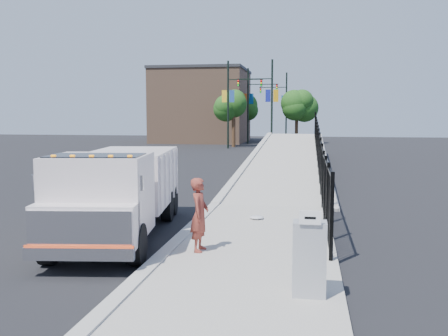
# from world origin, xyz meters

# --- Properties ---
(ground) EXTENTS (120.00, 120.00, 0.00)m
(ground) POSITION_xyz_m (0.00, 0.00, 0.00)
(ground) COLOR black
(ground) RESTS_ON ground
(sidewalk) EXTENTS (3.55, 12.00, 0.12)m
(sidewalk) POSITION_xyz_m (1.93, -2.00, 0.06)
(sidewalk) COLOR #9E998E
(sidewalk) RESTS_ON ground
(curb) EXTENTS (0.30, 12.00, 0.16)m
(curb) POSITION_xyz_m (0.00, -2.00, 0.08)
(curb) COLOR #ADAAA3
(curb) RESTS_ON ground
(ramp) EXTENTS (3.95, 24.06, 3.19)m
(ramp) POSITION_xyz_m (2.12, 16.00, 0.00)
(ramp) COLOR #9E998E
(ramp) RESTS_ON ground
(iron_fence) EXTENTS (0.10, 28.00, 1.80)m
(iron_fence) POSITION_xyz_m (3.55, 12.00, 0.90)
(iron_fence) COLOR black
(iron_fence) RESTS_ON ground
(truck) EXTENTS (3.00, 6.92, 2.29)m
(truck) POSITION_xyz_m (-1.64, -0.44, 1.29)
(truck) COLOR black
(truck) RESTS_ON ground
(worker) EXTENTS (0.41, 0.61, 1.63)m
(worker) POSITION_xyz_m (0.72, -1.73, 0.93)
(worker) COLOR maroon
(worker) RESTS_ON sidewalk
(utility_cabinet) EXTENTS (0.55, 0.40, 1.25)m
(utility_cabinet) POSITION_xyz_m (3.10, -4.10, 0.75)
(utility_cabinet) COLOR gray
(utility_cabinet) RESTS_ON sidewalk
(arrow_sign) EXTENTS (0.35, 0.04, 0.22)m
(arrow_sign) POSITION_xyz_m (3.10, -4.32, 1.48)
(arrow_sign) COLOR white
(arrow_sign) RESTS_ON utility_cabinet
(debris) EXTENTS (0.42, 0.42, 0.10)m
(debris) POSITION_xyz_m (1.62, 1.84, 0.17)
(debris) COLOR silver
(debris) RESTS_ON sidewalk
(light_pole_0) EXTENTS (3.77, 0.22, 8.00)m
(light_pole_0) POSITION_xyz_m (-3.95, 33.27, 4.36)
(light_pole_0) COLOR black
(light_pole_0) RESTS_ON ground
(light_pole_1) EXTENTS (3.78, 0.22, 8.00)m
(light_pole_1) POSITION_xyz_m (-0.51, 32.78, 4.36)
(light_pole_1) COLOR black
(light_pole_1) RESTS_ON ground
(light_pole_2) EXTENTS (3.78, 0.22, 8.00)m
(light_pole_2) POSITION_xyz_m (-3.02, 40.88, 4.36)
(light_pole_2) COLOR black
(light_pole_2) RESTS_ON ground
(light_pole_3) EXTENTS (3.78, 0.22, 8.00)m
(light_pole_3) POSITION_xyz_m (0.16, 46.98, 4.36)
(light_pole_3) COLOR black
(light_pole_3) RESTS_ON ground
(tree_0) EXTENTS (2.72, 2.72, 5.36)m
(tree_0) POSITION_xyz_m (-4.07, 35.45, 3.95)
(tree_0) COLOR #382314
(tree_0) RESTS_ON ground
(tree_1) EXTENTS (2.77, 2.77, 5.39)m
(tree_1) POSITION_xyz_m (1.81, 41.61, 3.95)
(tree_1) COLOR #382314
(tree_1) RESTS_ON ground
(tree_2) EXTENTS (2.97, 2.97, 5.49)m
(tree_2) POSITION_xyz_m (-4.55, 48.52, 3.96)
(tree_2) COLOR #382314
(tree_2) RESTS_ON ground
(building) EXTENTS (10.00, 10.00, 8.00)m
(building) POSITION_xyz_m (-9.00, 44.00, 4.00)
(building) COLOR #8C664C
(building) RESTS_ON ground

